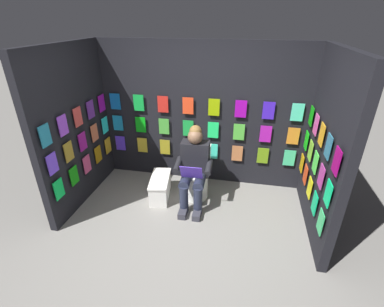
% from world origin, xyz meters
% --- Properties ---
extents(ground_plane, '(30.00, 30.00, 0.00)m').
position_xyz_m(ground_plane, '(0.00, 0.00, 0.00)').
color(ground_plane, gray).
extents(display_wall_back, '(3.32, 0.14, 2.25)m').
position_xyz_m(display_wall_back, '(-0.00, -1.74, 1.12)').
color(display_wall_back, black).
rests_on(display_wall_back, ground).
extents(display_wall_left, '(0.14, 1.69, 2.25)m').
position_xyz_m(display_wall_left, '(-1.66, -0.84, 1.12)').
color(display_wall_left, black).
rests_on(display_wall_left, ground).
extents(display_wall_right, '(0.14, 1.69, 2.25)m').
position_xyz_m(display_wall_right, '(1.66, -0.84, 1.12)').
color(display_wall_right, black).
rests_on(display_wall_right, ground).
extents(toilet, '(0.41, 0.56, 0.77)m').
position_xyz_m(toilet, '(-0.02, -1.22, 0.33)').
color(toilet, white).
rests_on(toilet, ground).
extents(person_reading, '(0.53, 0.69, 1.19)m').
position_xyz_m(person_reading, '(-0.03, -0.99, 0.60)').
color(person_reading, black).
rests_on(person_reading, ground).
extents(comic_longbox_near, '(0.37, 0.66, 0.34)m').
position_xyz_m(comic_longbox_near, '(0.51, -1.03, 0.17)').
color(comic_longbox_near, white).
rests_on(comic_longbox_near, ground).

